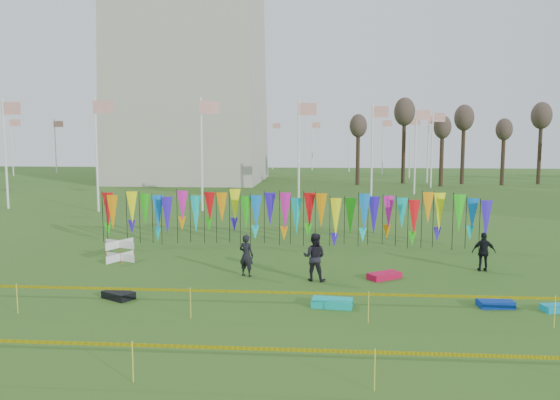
# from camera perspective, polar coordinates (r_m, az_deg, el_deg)

# --- Properties ---
(ground) EXTENTS (160.00, 160.00, 0.00)m
(ground) POSITION_cam_1_polar(r_m,az_deg,el_deg) (17.94, -1.54, -10.16)
(ground) COLOR #285317
(ground) RESTS_ON ground
(flagpole_ring) EXTENTS (57.40, 56.16, 8.00)m
(flagpole_ring) POSITION_cam_1_polar(r_m,az_deg,el_deg) (67.01, -9.16, 5.39)
(flagpole_ring) COLOR white
(flagpole_ring) RESTS_ON ground
(banner_row) EXTENTS (18.64, 0.64, 2.51)m
(banner_row) POSITION_cam_1_polar(r_m,az_deg,el_deg) (26.17, 1.10, -1.26)
(banner_row) COLOR black
(banner_row) RESTS_ON ground
(caution_tape_near) EXTENTS (26.00, 0.02, 0.90)m
(caution_tape_near) POSITION_cam_1_polar(r_m,az_deg,el_deg) (15.66, -3.24, -9.69)
(caution_tape_near) COLOR yellow
(caution_tape_near) RESTS_ON ground
(caution_tape_far) EXTENTS (26.00, 0.02, 0.90)m
(caution_tape_far) POSITION_cam_1_polar(r_m,az_deg,el_deg) (11.76, -6.08, -15.28)
(caution_tape_far) COLOR yellow
(caution_tape_far) RESTS_ON ground
(box_kite) EXTENTS (0.81, 0.81, 0.90)m
(box_kite) POSITION_cam_1_polar(r_m,az_deg,el_deg) (23.94, -16.38, -5.09)
(box_kite) COLOR #B9160D
(box_kite) RESTS_ON ground
(person_left) EXTENTS (0.69, 0.60, 1.58)m
(person_left) POSITION_cam_1_polar(r_m,az_deg,el_deg) (20.49, -3.54, -5.79)
(person_left) COLOR black
(person_left) RESTS_ON ground
(person_mid) EXTENTS (0.94, 0.69, 1.74)m
(person_mid) POSITION_cam_1_polar(r_m,az_deg,el_deg) (19.84, 3.62, -5.96)
(person_mid) COLOR black
(person_mid) RESTS_ON ground
(person_right) EXTENTS (0.91, 0.55, 1.52)m
(person_right) POSITION_cam_1_polar(r_m,az_deg,el_deg) (22.63, 20.51, -5.10)
(person_right) COLOR black
(person_right) RESTS_ON ground
(kite_bag_turquoise) EXTENTS (1.30, 0.76, 0.25)m
(kite_bag_turquoise) POSITION_cam_1_polar(r_m,az_deg,el_deg) (17.06, 5.47, -10.64)
(kite_bag_turquoise) COLOR #0CC0B7
(kite_bag_turquoise) RESTS_ON ground
(kite_bag_blue) EXTENTS (1.09, 0.64, 0.22)m
(kite_bag_blue) POSITION_cam_1_polar(r_m,az_deg,el_deg) (18.18, 21.59, -10.04)
(kite_bag_blue) COLOR #092D9A
(kite_bag_blue) RESTS_ON ground
(kite_bag_red) EXTENTS (1.34, 1.18, 0.23)m
(kite_bag_red) POSITION_cam_1_polar(r_m,az_deg,el_deg) (20.59, 10.84, -7.77)
(kite_bag_red) COLOR #C80D39
(kite_bag_red) RESTS_ON ground
(kite_bag_black) EXTENTS (1.17, 1.02, 0.23)m
(kite_bag_black) POSITION_cam_1_polar(r_m,az_deg,el_deg) (18.55, -16.52, -9.50)
(kite_bag_black) COLOR black
(kite_bag_black) RESTS_ON ground
(kite_bag_teal) EXTENTS (1.09, 0.68, 0.19)m
(kite_bag_teal) POSITION_cam_1_polar(r_m,az_deg,el_deg) (18.55, 27.19, -10.02)
(kite_bag_teal) COLOR #0D9CC2
(kite_bag_teal) RESTS_ON ground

